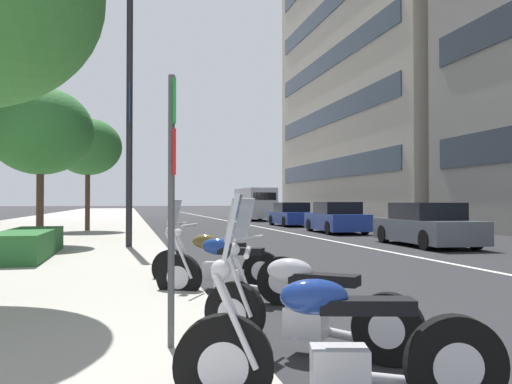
% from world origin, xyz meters
% --- Properties ---
extents(sidewalk_right_plaza, '(160.00, 9.79, 0.15)m').
position_xyz_m(sidewalk_right_plaza, '(30.00, 11.15, 0.07)').
color(sidewalk_right_plaza, '#A39E93').
rests_on(sidewalk_right_plaza, ground).
extents(lane_centre_stripe, '(110.00, 0.16, 0.01)m').
position_xyz_m(lane_centre_stripe, '(35.00, 0.00, 0.00)').
color(lane_centre_stripe, silver).
rests_on(lane_centre_stripe, ground).
extents(motorcycle_by_sign_pole, '(0.77, 2.20, 1.50)m').
position_xyz_m(motorcycle_by_sign_pole, '(-0.36, 5.98, 0.45)').
color(motorcycle_by_sign_pole, black).
rests_on(motorcycle_by_sign_pole, ground).
extents(motorcycle_nearest_camera, '(1.47, 1.76, 1.48)m').
position_xyz_m(motorcycle_nearest_camera, '(1.12, 5.72, 0.44)').
color(motorcycle_nearest_camera, black).
rests_on(motorcycle_nearest_camera, ground).
extents(motorcycle_far_end_row, '(1.11, 2.01, 1.12)m').
position_xyz_m(motorcycle_far_end_row, '(3.90, 5.94, 0.43)').
color(motorcycle_far_end_row, black).
rests_on(motorcycle_far_end_row, ground).
extents(motorcycle_mid_row, '(1.04, 2.05, 1.48)m').
position_xyz_m(motorcycle_mid_row, '(5.18, 5.96, 0.44)').
color(motorcycle_mid_row, black).
rests_on(motorcycle_mid_row, ground).
extents(car_lead_in_lane, '(4.69, 2.02, 1.42)m').
position_xyz_m(car_lead_in_lane, '(12.32, -2.17, 0.66)').
color(car_lead_in_lane, '#4C515B').
rests_on(car_lead_in_lane, ground).
extents(car_following_behind, '(4.59, 2.03, 1.44)m').
position_xyz_m(car_following_behind, '(20.12, -2.10, 0.67)').
color(car_following_behind, navy).
rests_on(car_following_behind, ground).
extents(car_mid_block_traffic, '(4.30, 1.94, 1.41)m').
position_xyz_m(car_mid_block_traffic, '(27.60, -2.21, 0.65)').
color(car_mid_block_traffic, navy).
rests_on(car_mid_block_traffic, ground).
extents(delivery_van_ahead, '(5.78, 2.22, 2.49)m').
position_xyz_m(delivery_van_ahead, '(37.86, -2.33, 1.34)').
color(delivery_van_ahead, silver).
rests_on(delivery_van_ahead, ground).
extents(parking_sign_by_curb, '(0.32, 0.06, 2.43)m').
position_xyz_m(parking_sign_by_curb, '(1.08, 6.95, 1.67)').
color(parking_sign_by_curb, '#47494C').
rests_on(parking_sign_by_curb, sidewalk_right_plaza).
extents(street_lamp_with_banners, '(1.26, 2.11, 7.75)m').
position_xyz_m(street_lamp_with_banners, '(12.32, 7.02, 4.77)').
color(street_lamp_with_banners, '#232326').
rests_on(street_lamp_with_banners, sidewalk_right_plaza).
extents(clipped_hedge_bed, '(4.51, 1.10, 0.62)m').
position_xyz_m(clipped_hedge_bed, '(9.97, 9.64, 0.46)').
color(clipped_hedge_bed, '#28602D').
rests_on(clipped_hedge_bed, sidewalk_right_plaza).
extents(street_tree_mid_sidewalk, '(3.14, 3.14, 4.79)m').
position_xyz_m(street_tree_mid_sidewalk, '(13.85, 9.95, 3.60)').
color(street_tree_mid_sidewalk, '#473323').
rests_on(street_tree_mid_sidewalk, sidewalk_right_plaza).
extents(street_tree_far_plaza, '(3.05, 3.05, 5.11)m').
position_xyz_m(street_tree_far_plaza, '(22.20, 9.15, 3.95)').
color(street_tree_far_plaza, '#473323').
rests_on(street_tree_far_plaza, sidewalk_right_plaza).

